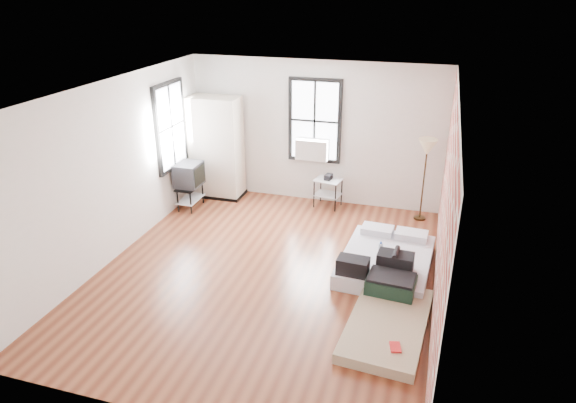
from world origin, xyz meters
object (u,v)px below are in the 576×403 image
(side_table, at_px, (328,185))
(tv_stand, at_px, (189,176))
(mattress_main, at_px, (386,260))
(mattress_bare, at_px, (388,314))
(wardrobe, at_px, (217,148))
(floor_lamp, at_px, (427,152))

(side_table, height_order, tv_stand, tv_stand)
(mattress_main, xyz_separation_m, tv_stand, (-3.96, 1.27, 0.50))
(mattress_bare, relative_size, side_table, 2.79)
(wardrobe, relative_size, tv_stand, 2.24)
(wardrobe, relative_size, floor_lamp, 1.32)
(mattress_main, relative_size, side_table, 2.76)
(side_table, xyz_separation_m, tv_stand, (-2.57, -0.83, 0.20))
(wardrobe, xyz_separation_m, floor_lamp, (4.10, 0.00, 0.30))
(mattress_bare, bearing_deg, floor_lamp, 91.06)
(mattress_bare, height_order, tv_stand, tv_stand)
(side_table, bearing_deg, floor_lamp, -2.23)
(mattress_bare, relative_size, floor_lamp, 1.20)
(wardrobe, relative_size, side_table, 3.07)
(mattress_main, height_order, tv_stand, tv_stand)
(mattress_bare, distance_m, tv_stand, 4.93)
(mattress_main, distance_m, floor_lamp, 2.38)
(mattress_main, height_order, floor_lamp, floor_lamp)
(wardrobe, distance_m, side_table, 2.38)
(mattress_main, bearing_deg, wardrobe, 154.46)
(mattress_bare, relative_size, tv_stand, 2.03)
(mattress_bare, height_order, wardrobe, wardrobe)
(wardrobe, distance_m, tv_stand, 0.89)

